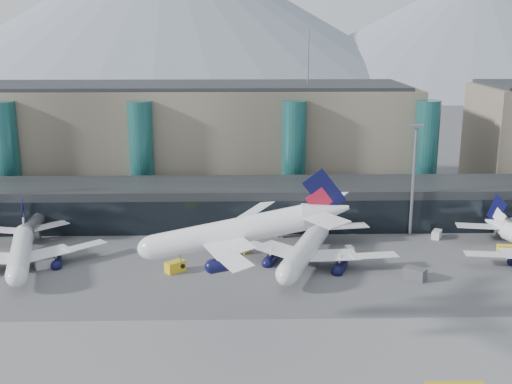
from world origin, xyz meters
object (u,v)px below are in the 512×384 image
(jet_parked_mid, at_px, (309,238))
(veh_h, at_px, (175,267))
(lightmast_mid, at_px, (414,174))
(veh_e, at_px, (505,249))
(hero_jet, at_px, (249,224))
(jet_parked_left, at_px, (21,242))
(veh_g, at_px, (350,250))
(veh_a, at_px, (45,263))
(veh_b, at_px, (244,249))
(veh_d, at_px, (437,234))
(veh_c, at_px, (415,274))

(jet_parked_mid, bearing_deg, veh_h, 121.72)
(lightmast_mid, distance_m, veh_e, 25.08)
(hero_jet, bearing_deg, jet_parked_left, 150.62)
(lightmast_mid, relative_size, veh_g, 10.34)
(veh_e, relative_size, veh_g, 1.23)
(veh_h, bearing_deg, veh_g, -24.25)
(lightmast_mid, xyz_separation_m, jet_parked_mid, (-24.94, -15.54, -9.77))
(hero_jet, distance_m, veh_e, 68.93)
(veh_a, xyz_separation_m, veh_e, (95.20, 6.27, -0.16))
(veh_a, xyz_separation_m, veh_b, (39.79, 7.76, -0.25))
(veh_e, distance_m, veh_h, 69.51)
(veh_e, bearing_deg, veh_g, -174.46)
(veh_g, xyz_separation_m, veh_h, (-35.97, -9.71, 0.35))
(jet_parked_left, bearing_deg, veh_e, -103.30)
(lightmast_mid, height_order, veh_e, lightmast_mid)
(hero_jet, relative_size, veh_d, 10.43)
(veh_c, xyz_separation_m, veh_g, (-10.03, 14.68, -0.42))
(veh_a, bearing_deg, hero_jet, -65.78)
(veh_b, distance_m, veh_h, 17.12)
(lightmast_mid, bearing_deg, veh_e, -36.14)
(veh_a, xyz_separation_m, veh_g, (62.25, 6.94, -0.30))
(hero_jet, distance_m, veh_c, 43.52)
(lightmast_mid, bearing_deg, veh_c, -102.52)
(lightmast_mid, relative_size, veh_a, 7.07)
(lightmast_mid, height_order, veh_c, lightmast_mid)
(hero_jet, relative_size, veh_c, 8.10)
(lightmast_mid, distance_m, veh_c, 30.17)
(veh_b, relative_size, veh_e, 0.87)
(jet_parked_left, xyz_separation_m, veh_b, (45.18, 4.65, -3.56))
(jet_parked_mid, relative_size, veh_h, 9.86)
(veh_b, bearing_deg, veh_c, -87.63)
(veh_h, bearing_deg, jet_parked_left, 130.13)
(hero_jet, xyz_separation_m, veh_b, (-0.61, 39.23, -18.07))
(jet_parked_mid, bearing_deg, hero_jet, 178.95)
(jet_parked_mid, height_order, veh_b, jet_parked_mid)
(jet_parked_left, distance_m, veh_g, 67.85)
(jet_parked_left, distance_m, veh_e, 100.71)
(veh_b, relative_size, veh_c, 0.64)
(hero_jet, bearing_deg, veh_g, 68.03)
(veh_c, bearing_deg, veh_a, -146.42)
(lightmast_mid, bearing_deg, jet_parked_left, -169.42)
(jet_parked_mid, distance_m, veh_a, 53.43)
(lightmast_mid, bearing_deg, veh_b, -164.06)
(veh_d, xyz_separation_m, veh_h, (-57.35, -19.05, 0.16))
(jet_parked_left, relative_size, jet_parked_mid, 0.93)
(lightmast_mid, relative_size, hero_jet, 0.77)
(veh_g, bearing_deg, veh_d, 103.45)
(jet_parked_mid, height_order, veh_d, jet_parked_mid)
(hero_jet, bearing_deg, veh_d, 55.51)
(lightmast_mid, distance_m, jet_parked_left, 85.59)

